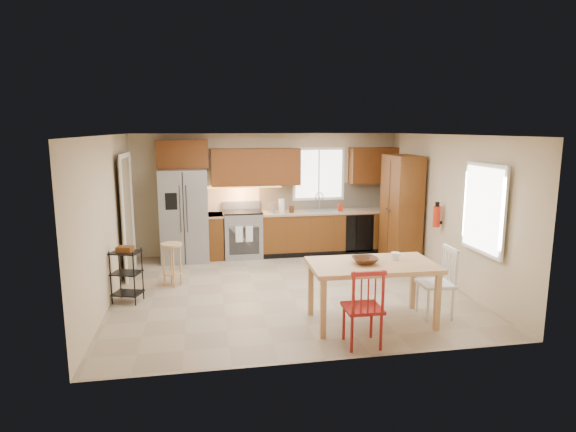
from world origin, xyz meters
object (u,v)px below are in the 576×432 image
(bar_stool, at_px, (172,265))
(chair_white, at_px, (435,282))
(soap_bottle, at_px, (340,207))
(table_bowl, at_px, (365,264))
(chair_red, at_px, (363,306))
(refrigerator, at_px, (184,215))
(fire_extinguisher, at_px, (437,217))
(dining_table, at_px, (371,293))
(range_stove, at_px, (243,235))
(pantry, at_px, (401,210))
(table_jar, at_px, (395,258))
(utility_cart, at_px, (127,276))

(bar_stool, bearing_deg, chair_white, -4.22)
(soap_bottle, relative_size, table_bowl, 0.56)
(chair_red, bearing_deg, soap_bottle, 78.66)
(refrigerator, distance_m, fire_extinguisher, 4.76)
(dining_table, distance_m, chair_red, 0.74)
(range_stove, xyz_separation_m, table_bowl, (1.32, -3.70, 0.37))
(refrigerator, height_order, fire_extinguisher, refrigerator)
(pantry, height_order, fire_extinguisher, pantry)
(pantry, bearing_deg, chair_white, -102.88)
(fire_extinguisher, distance_m, table_jar, 2.11)
(utility_cart, bearing_deg, table_jar, -0.53)
(pantry, xyz_separation_m, bar_stool, (-4.30, -0.65, -0.69))
(fire_extinguisher, relative_size, table_bowl, 1.06)
(range_stove, relative_size, fire_extinguisher, 2.56)
(chair_white, bearing_deg, utility_cart, 74.07)
(refrigerator, height_order, range_stove, refrigerator)
(table_jar, height_order, bar_stool, table_jar)
(table_bowl, distance_m, bar_stool, 3.38)
(pantry, distance_m, table_jar, 2.88)
(refrigerator, distance_m, pantry, 4.23)
(fire_extinguisher, distance_m, dining_table, 2.52)
(refrigerator, relative_size, pantry, 0.87)
(soap_bottle, xyz_separation_m, utility_cart, (-3.98, -2.23, -0.58))
(soap_bottle, bearing_deg, table_jar, -93.97)
(pantry, xyz_separation_m, utility_cart, (-4.93, -1.33, -0.64))
(chair_white, bearing_deg, pantry, -11.54)
(soap_bottle, relative_size, dining_table, 0.11)
(soap_bottle, distance_m, dining_table, 3.72)
(pantry, bearing_deg, dining_table, -119.84)
(table_bowl, distance_m, table_jar, 0.48)
(refrigerator, relative_size, dining_table, 1.09)
(dining_table, xyz_separation_m, bar_stool, (-2.74, 2.06, -0.05))
(table_jar, bearing_deg, utility_cart, 160.99)
(table_bowl, bearing_deg, chair_red, -110.68)
(table_jar, distance_m, utility_cart, 3.98)
(pantry, relative_size, dining_table, 1.25)
(pantry, bearing_deg, soap_bottle, 136.55)
(table_bowl, bearing_deg, bar_stool, 141.93)
(refrigerator, bearing_deg, fire_extinguisher, -24.52)
(range_stove, bearing_deg, utility_cart, -130.14)
(soap_bottle, relative_size, fire_extinguisher, 0.53)
(range_stove, bearing_deg, dining_table, -69.03)
(chair_red, distance_m, table_jar, 1.10)
(dining_table, bearing_deg, bar_stool, 144.34)
(utility_cart, bearing_deg, soap_bottle, 47.72)
(soap_bottle, distance_m, chair_red, 4.41)
(bar_stool, height_order, utility_cart, utility_cart)
(refrigerator, bearing_deg, utility_cart, -109.55)
(table_jar, bearing_deg, soap_bottle, 86.03)
(refrigerator, bearing_deg, bar_stool, -96.18)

